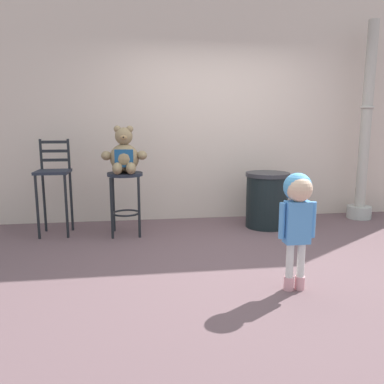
{
  "coord_description": "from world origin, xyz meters",
  "views": [
    {
      "loc": [
        -1.02,
        -3.51,
        1.34
      ],
      "look_at": [
        -0.49,
        0.26,
        0.66
      ],
      "focal_mm": 34.9,
      "sensor_mm": 36.0,
      "label": 1
    }
  ],
  "objects": [
    {
      "name": "ground_plane",
      "position": [
        0.0,
        0.0,
        0.0
      ],
      "size": [
        24.0,
        24.0,
        0.0
      ],
      "primitive_type": "plane",
      "color": "#614A4E"
    },
    {
      "name": "building_wall",
      "position": [
        0.0,
        1.92,
        1.9
      ],
      "size": [
        7.05,
        0.3,
        3.79
      ],
      "primitive_type": "cube",
      "color": "beige",
      "rests_on": "ground_plane"
    },
    {
      "name": "bar_stool_with_teddy",
      "position": [
        -1.2,
        1.07,
        0.56
      ],
      "size": [
        0.43,
        0.43,
        0.78
      ],
      "color": "#1D2330",
      "rests_on": "ground_plane"
    },
    {
      "name": "teddy_bear",
      "position": [
        -1.2,
        1.04,
        0.98
      ],
      "size": [
        0.54,
        0.49,
        0.56
      ],
      "color": "#877150",
      "rests_on": "bar_stool_with_teddy"
    },
    {
      "name": "child_walking",
      "position": [
        0.22,
        -0.74,
        0.7
      ],
      "size": [
        0.31,
        0.25,
        0.97
      ],
      "rotation": [
        0.0,
        0.0,
        2.38
      ],
      "color": "pink",
      "rests_on": "ground_plane"
    },
    {
      "name": "trash_bin",
      "position": [
        0.64,
        1.17,
        0.37
      ],
      "size": [
        0.58,
        0.58,
        0.73
      ],
      "color": "black",
      "rests_on": "ground_plane"
    },
    {
      "name": "lamppost",
      "position": [
        2.15,
        1.44,
        1.08
      ],
      "size": [
        0.34,
        0.34,
        2.75
      ],
      "color": "#A9A9A4",
      "rests_on": "ground_plane"
    },
    {
      "name": "bar_chair_empty",
      "position": [
        -2.07,
        1.21,
        0.7
      ],
      "size": [
        0.39,
        0.39,
        1.18
      ],
      "color": "#1D2330",
      "rests_on": "ground_plane"
    }
  ]
}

